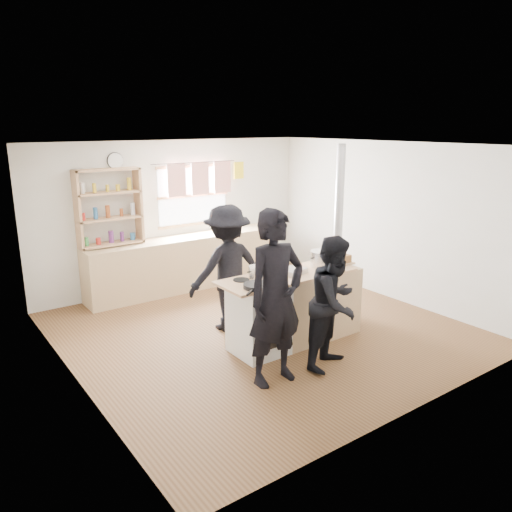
% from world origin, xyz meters
% --- Properties ---
extents(ground, '(5.00, 5.00, 0.01)m').
position_xyz_m(ground, '(0.00, 0.00, -0.01)').
color(ground, brown).
rests_on(ground, ground).
extents(back_counter, '(3.40, 0.55, 0.90)m').
position_xyz_m(back_counter, '(0.00, 2.22, 0.45)').
color(back_counter, tan).
rests_on(back_counter, ground).
extents(shelving_unit, '(1.00, 0.28, 1.20)m').
position_xyz_m(shelving_unit, '(-1.20, 2.34, 1.51)').
color(shelving_unit, tan).
rests_on(shelving_unit, back_counter).
extents(thermos, '(0.10, 0.10, 0.32)m').
position_xyz_m(thermos, '(0.75, 2.22, 1.06)').
color(thermos, silver).
rests_on(thermos, back_counter).
extents(cooking_island, '(1.97, 0.64, 0.93)m').
position_xyz_m(cooking_island, '(0.14, -0.55, 0.47)').
color(cooking_island, white).
rests_on(cooking_island, ground).
extents(skillet_greens, '(0.44, 0.44, 0.05)m').
position_xyz_m(skillet_greens, '(-0.62, -0.75, 0.96)').
color(skillet_greens, black).
rests_on(skillet_greens, cooking_island).
extents(roast_tray, '(0.34, 0.28, 0.06)m').
position_xyz_m(roast_tray, '(0.09, -0.55, 0.97)').
color(roast_tray, silver).
rests_on(roast_tray, cooking_island).
extents(stockpot_stove, '(0.21, 0.21, 0.17)m').
position_xyz_m(stockpot_stove, '(-0.39, -0.43, 1.00)').
color(stockpot_stove, silver).
rests_on(stockpot_stove, cooking_island).
extents(stockpot_counter, '(0.32, 0.32, 0.23)m').
position_xyz_m(stockpot_counter, '(0.61, -0.52, 1.03)').
color(stockpot_counter, silver).
rests_on(stockpot_counter, cooking_island).
extents(bread_board, '(0.28, 0.20, 0.12)m').
position_xyz_m(bread_board, '(0.91, -0.60, 0.98)').
color(bread_board, tan).
rests_on(bread_board, cooking_island).
extents(flue_heater, '(0.35, 0.35, 2.50)m').
position_xyz_m(flue_heater, '(1.09, -0.32, 0.66)').
color(flue_heater, black).
rests_on(flue_heater, ground).
extents(person_near_left, '(0.70, 0.46, 1.92)m').
position_xyz_m(person_near_left, '(-0.71, -1.22, 0.96)').
color(person_near_left, black).
rests_on(person_near_left, ground).
extents(person_near_right, '(0.91, 0.81, 1.56)m').
position_xyz_m(person_near_right, '(0.06, -1.33, 0.78)').
color(person_near_right, black).
rests_on(person_near_right, ground).
extents(person_far, '(1.13, 0.66, 1.73)m').
position_xyz_m(person_far, '(-0.34, 0.33, 0.86)').
color(person_far, black).
rests_on(person_far, ground).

